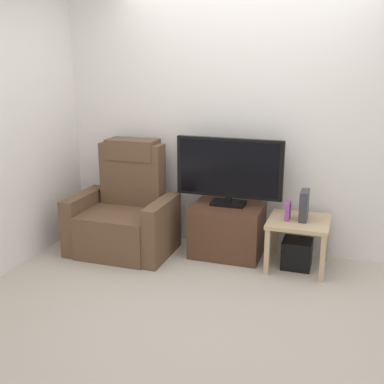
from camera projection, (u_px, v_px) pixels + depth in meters
name	position (u px, v px, depth m)	size (l,w,h in m)	color
ground_plane	(211.00, 293.00, 3.91)	(6.40, 6.40, 0.00)	#B2A899
wall_back	(246.00, 118.00, 4.59)	(6.40, 0.06, 2.60)	silver
wall_side	(5.00, 125.00, 4.14)	(0.06, 4.48, 2.60)	silver
tv_stand	(227.00, 230.00, 4.62)	(0.67, 0.49, 0.50)	#4C2D1E
television	(229.00, 170.00, 4.48)	(1.02, 0.20, 0.64)	black
recliner_armchair	(125.00, 214.00, 4.74)	(0.98, 0.78, 1.08)	brown
side_table	(299.00, 227.00, 4.31)	(0.54, 0.54, 0.46)	tan
subwoofer_box	(297.00, 253.00, 4.38)	(0.26, 0.26, 0.26)	black
book_upright	(288.00, 211.00, 4.28)	(0.04, 0.13, 0.16)	purple
game_console	(304.00, 205.00, 4.26)	(0.07, 0.20, 0.27)	#333338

